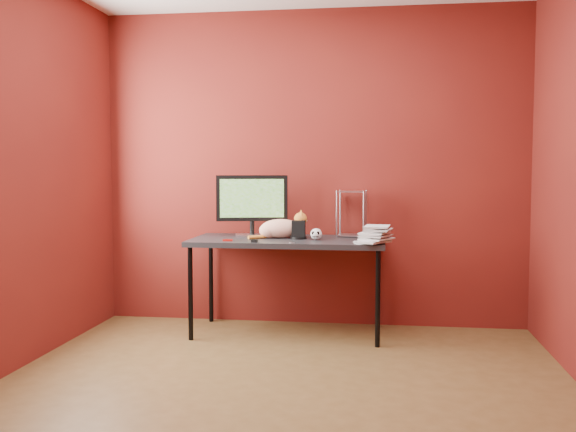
# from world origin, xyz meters

# --- Properties ---
(room) EXTENTS (3.52, 3.52, 2.61)m
(room) POSITION_xyz_m (0.00, 0.00, 1.45)
(room) COLOR #523B1C
(room) RESTS_ON ground
(desk) EXTENTS (1.50, 0.70, 0.75)m
(desk) POSITION_xyz_m (-0.15, 1.37, 0.70)
(desk) COLOR black
(desk) RESTS_ON ground
(monitor) EXTENTS (0.56, 0.24, 0.49)m
(monitor) POSITION_xyz_m (-0.45, 1.47, 1.03)
(monitor) COLOR #ABABAF
(monitor) RESTS_ON desk
(cat) EXTENTS (0.45, 0.26, 0.22)m
(cat) POSITION_xyz_m (-0.21, 1.41, 0.83)
(cat) COLOR orange
(cat) RESTS_ON desk
(skull_mug) EXTENTS (0.09, 0.09, 0.09)m
(skull_mug) POSITION_xyz_m (0.08, 1.31, 0.80)
(skull_mug) COLOR silver
(skull_mug) RESTS_ON desk
(speaker) EXTENTS (0.12, 0.12, 0.14)m
(speaker) POSITION_xyz_m (-0.07, 1.37, 0.82)
(speaker) COLOR black
(speaker) RESTS_ON desk
(book_stack) EXTENTS (0.29, 0.30, 1.46)m
(book_stack) POSITION_xyz_m (0.45, 1.19, 1.48)
(book_stack) COLOR beige
(book_stack) RESTS_ON desk
(wire_rack) EXTENTS (0.23, 0.20, 0.37)m
(wire_rack) POSITION_xyz_m (0.33, 1.61, 0.94)
(wire_rack) COLOR #ABABAF
(wire_rack) RESTS_ON desk
(pocket_knife) EXTENTS (0.08, 0.03, 0.01)m
(pocket_knife) POSITION_xyz_m (-0.58, 1.13, 0.76)
(pocket_knife) COLOR #AC110D
(pocket_knife) RESTS_ON desk
(black_gadget) EXTENTS (0.05, 0.03, 0.02)m
(black_gadget) POSITION_xyz_m (-0.36, 1.08, 0.76)
(black_gadget) COLOR black
(black_gadget) RESTS_ON desk
(washer) EXTENTS (0.04, 0.04, 0.00)m
(washer) POSITION_xyz_m (-0.08, 1.08, 0.75)
(washer) COLOR #ABABAF
(washer) RESTS_ON desk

